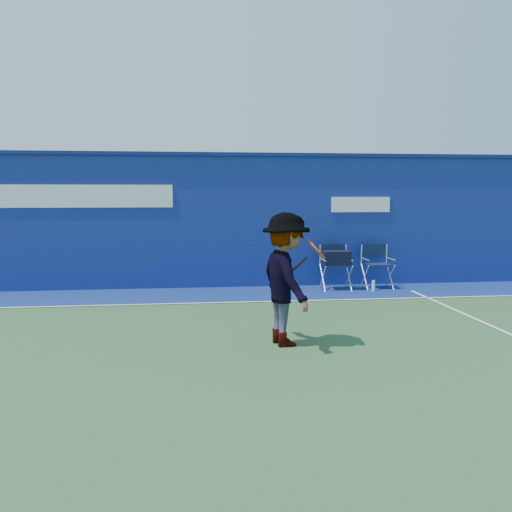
{
  "coord_description": "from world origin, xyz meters",
  "views": [
    {
      "loc": [
        -0.32,
        -7.34,
        2.15
      ],
      "look_at": [
        0.85,
        2.6,
        1.0
      ],
      "focal_mm": 38.0,
      "sensor_mm": 36.0,
      "label": 1
    }
  ],
  "objects": [
    {
      "name": "tennis_player",
      "position": [
        0.99,
        0.15,
        0.95
      ],
      "size": [
        1.02,
        1.34,
        1.89
      ],
      "color": "#EA4738",
      "rests_on": "ground"
    },
    {
      "name": "water_bottle",
      "position": [
        3.65,
        4.12,
        0.12
      ],
      "size": [
        0.07,
        0.07,
        0.25
      ],
      "primitive_type": "cylinder",
      "color": "white",
      "rests_on": "ground"
    },
    {
      "name": "out_of_bounds_strip",
      "position": [
        0.0,
        4.1,
        0.0
      ],
      "size": [
        24.0,
        1.8,
        0.01
      ],
      "primitive_type": "cube",
      "color": "navy",
      "rests_on": "ground"
    },
    {
      "name": "directors_chair_left",
      "position": [
        2.88,
        4.43,
        0.42
      ],
      "size": [
        0.61,
        0.54,
        1.01
      ],
      "color": "silver",
      "rests_on": "ground"
    },
    {
      "name": "directors_chair_right",
      "position": [
        3.86,
        4.48,
        0.32
      ],
      "size": [
        0.6,
        0.54,
        1.01
      ],
      "color": "silver",
      "rests_on": "ground"
    },
    {
      "name": "court_lines",
      "position": [
        0.0,
        0.6,
        0.01
      ],
      "size": [
        24.0,
        12.0,
        0.01
      ],
      "color": "white",
      "rests_on": "out_of_bounds_strip"
    },
    {
      "name": "ground",
      "position": [
        0.0,
        0.0,
        0.0
      ],
      "size": [
        80.0,
        80.0,
        0.0
      ],
      "primitive_type": "plane",
      "color": "#2E532C",
      "rests_on": "ground"
    },
    {
      "name": "stadium_wall",
      "position": [
        -0.0,
        5.2,
        1.55
      ],
      "size": [
        24.0,
        0.5,
        3.08
      ],
      "color": "navy",
      "rests_on": "ground"
    }
  ]
}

